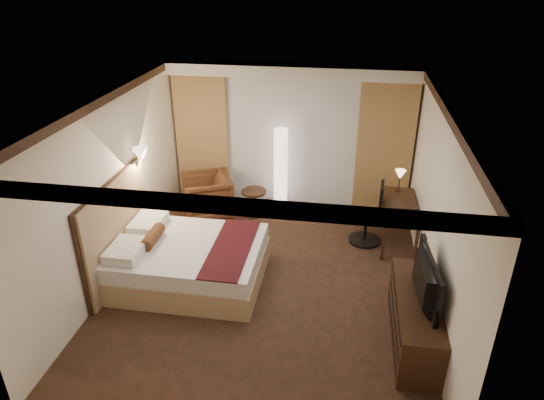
% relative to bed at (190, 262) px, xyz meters
% --- Properties ---
extents(floor, '(4.50, 5.50, 0.01)m').
position_rel_bed_xyz_m(floor, '(1.14, 0.14, -0.31)').
color(floor, black).
rests_on(floor, ground).
extents(ceiling, '(4.50, 5.50, 0.01)m').
position_rel_bed_xyz_m(ceiling, '(1.14, 0.14, 2.39)').
color(ceiling, white).
rests_on(ceiling, back_wall).
extents(back_wall, '(4.50, 0.02, 2.70)m').
position_rel_bed_xyz_m(back_wall, '(1.14, 2.89, 1.04)').
color(back_wall, white).
rests_on(back_wall, floor).
extents(left_wall, '(0.02, 5.50, 2.70)m').
position_rel_bed_xyz_m(left_wall, '(-1.11, 0.14, 1.04)').
color(left_wall, white).
rests_on(left_wall, floor).
extents(right_wall, '(0.02, 5.50, 2.70)m').
position_rel_bed_xyz_m(right_wall, '(3.39, 0.14, 1.04)').
color(right_wall, white).
rests_on(right_wall, floor).
extents(crown_molding, '(4.50, 5.50, 0.12)m').
position_rel_bed_xyz_m(crown_molding, '(1.14, 0.14, 2.33)').
color(crown_molding, black).
rests_on(crown_molding, ceiling).
extents(soffit, '(4.50, 0.50, 0.20)m').
position_rel_bed_xyz_m(soffit, '(1.14, 2.64, 2.29)').
color(soffit, white).
rests_on(soffit, ceiling).
extents(curtain_sheer, '(2.48, 0.04, 2.45)m').
position_rel_bed_xyz_m(curtain_sheer, '(1.14, 2.81, 0.94)').
color(curtain_sheer, silver).
rests_on(curtain_sheer, back_wall).
extents(curtain_left_drape, '(1.00, 0.14, 2.45)m').
position_rel_bed_xyz_m(curtain_left_drape, '(-0.56, 2.75, 0.94)').
color(curtain_left_drape, '#A3844A').
rests_on(curtain_left_drape, back_wall).
extents(curtain_right_drape, '(1.00, 0.14, 2.45)m').
position_rel_bed_xyz_m(curtain_right_drape, '(2.84, 2.75, 0.94)').
color(curtain_right_drape, '#A3844A').
rests_on(curtain_right_drape, back_wall).
extents(wall_sconce, '(0.24, 0.24, 0.24)m').
position_rel_bed_xyz_m(wall_sconce, '(-0.95, 0.82, 1.31)').
color(wall_sconce, white).
rests_on(wall_sconce, left_wall).
extents(bed, '(2.11, 1.65, 0.62)m').
position_rel_bed_xyz_m(bed, '(0.00, 0.00, 0.00)').
color(bed, white).
rests_on(bed, floor).
extents(headboard, '(0.12, 1.95, 1.50)m').
position_rel_bed_xyz_m(headboard, '(-1.06, -0.00, 0.44)').
color(headboard, tan).
rests_on(headboard, floor).
extents(armchair, '(1.06, 1.09, 0.87)m').
position_rel_bed_xyz_m(armchair, '(-0.32, 2.03, 0.13)').
color(armchair, '#4D2617').
rests_on(armchair, floor).
extents(side_table, '(0.46, 0.46, 0.51)m').
position_rel_bed_xyz_m(side_table, '(0.54, 2.15, -0.06)').
color(side_table, black).
rests_on(side_table, floor).
extents(floor_lamp, '(0.34, 0.34, 1.62)m').
position_rel_bed_xyz_m(floor_lamp, '(0.99, 2.47, 0.50)').
color(floor_lamp, white).
rests_on(floor_lamp, floor).
extents(desk, '(0.55, 1.24, 0.75)m').
position_rel_bed_xyz_m(desk, '(3.09, 1.57, 0.07)').
color(desk, black).
rests_on(desk, floor).
extents(desk_lamp, '(0.18, 0.18, 0.34)m').
position_rel_bed_xyz_m(desk_lamp, '(3.09, 2.04, 0.61)').
color(desk_lamp, '#FFD899').
rests_on(desk_lamp, desk).
extents(office_chair, '(0.57, 0.57, 1.09)m').
position_rel_bed_xyz_m(office_chair, '(2.57, 1.52, 0.24)').
color(office_chair, black).
rests_on(office_chair, floor).
extents(dresser, '(0.50, 1.70, 0.66)m').
position_rel_bed_xyz_m(dresser, '(3.14, -0.80, 0.02)').
color(dresser, black).
rests_on(dresser, floor).
extents(television, '(0.72, 1.15, 0.14)m').
position_rel_bed_xyz_m(television, '(3.11, -0.80, 0.67)').
color(television, black).
rests_on(television, dresser).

